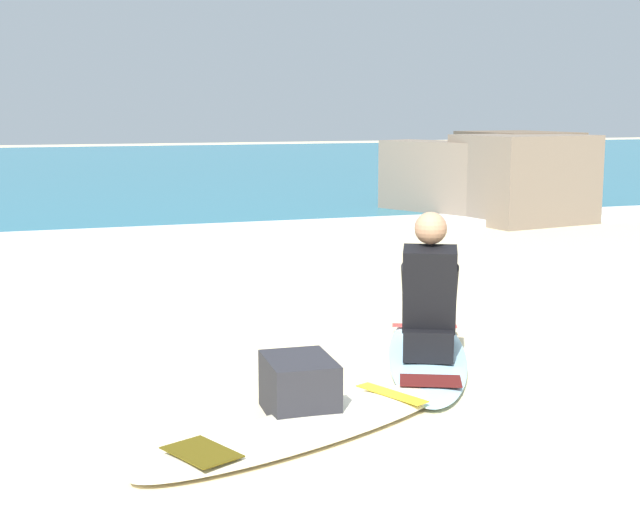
{
  "coord_description": "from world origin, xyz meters",
  "views": [
    {
      "loc": [
        -1.92,
        -4.56,
        1.67
      ],
      "look_at": [
        0.35,
        1.99,
        0.55
      ],
      "focal_mm": 50.75,
      "sensor_mm": 36.0,
      "label": 1
    }
  ],
  "objects_px": {
    "surfboard_main": "(427,354)",
    "surfboard_spare_near": "(311,425)",
    "beach_bag": "(299,386)",
    "surfer_seated": "(429,300)"
  },
  "relations": [
    {
      "from": "surfboard_main",
      "to": "surfboard_spare_near",
      "type": "relative_size",
      "value": 1.05
    },
    {
      "from": "surfboard_spare_near",
      "to": "beach_bag",
      "type": "relative_size",
      "value": 4.6
    },
    {
      "from": "surfboard_main",
      "to": "surfboard_spare_near",
      "type": "bearing_deg",
      "value": -137.97
    },
    {
      "from": "surfboard_main",
      "to": "beach_bag",
      "type": "relative_size",
      "value": 4.82
    },
    {
      "from": "surfboard_spare_near",
      "to": "beach_bag",
      "type": "xyz_separation_m",
      "value": [
        0.02,
        0.28,
        0.12
      ]
    },
    {
      "from": "surfer_seated",
      "to": "surfboard_main",
      "type": "bearing_deg",
      "value": 67.63
    },
    {
      "from": "surfboard_main",
      "to": "beach_bag",
      "type": "height_order",
      "value": "beach_bag"
    },
    {
      "from": "surfboard_spare_near",
      "to": "beach_bag",
      "type": "height_order",
      "value": "beach_bag"
    },
    {
      "from": "surfboard_main",
      "to": "surfer_seated",
      "type": "xyz_separation_m",
      "value": [
        -0.05,
        -0.13,
        0.4
      ]
    },
    {
      "from": "surfboard_main",
      "to": "beach_bag",
      "type": "bearing_deg",
      "value": -145.84
    }
  ]
}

